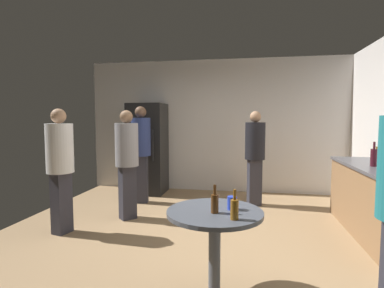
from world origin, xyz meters
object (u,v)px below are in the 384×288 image
object	(u,v)px
refrigerator	(148,148)
foreground_table	(215,223)
person_in_navy_shirt	(141,147)
person_in_gray_shirt	(127,156)
person_in_white_shirt	(60,161)
plastic_cup_blue	(232,203)
beer_bottle_on_counter	(376,158)
person_in_black_shirt	(255,151)
beer_bottle_brown	(215,203)
wine_bottle_on_counter	(374,157)
beer_bottle_amber	(234,209)

from	to	relation	value
refrigerator	foreground_table	distance (m)	3.80
person_in_navy_shirt	person_in_gray_shirt	distance (m)	0.89
person_in_white_shirt	refrigerator	bearing A→B (deg)	95.10
person_in_white_shirt	person_in_navy_shirt	bearing A→B (deg)	86.42
plastic_cup_blue	beer_bottle_on_counter	bearing A→B (deg)	45.43
beer_bottle_on_counter	person_in_gray_shirt	distance (m)	3.43
plastic_cup_blue	person_in_black_shirt	world-z (taller)	person_in_black_shirt
foreground_table	beer_bottle_brown	world-z (taller)	beer_bottle_brown
beer_bottle_on_counter	plastic_cup_blue	bearing A→B (deg)	-134.57
foreground_table	beer_bottle_brown	bearing A→B (deg)	-84.80
beer_bottle_on_counter	person_in_gray_shirt	size ratio (longest dim) A/B	0.14
person_in_black_shirt	person_in_white_shirt	distance (m)	3.07
wine_bottle_on_counter	person_in_gray_shirt	world-z (taller)	person_in_gray_shirt
person_in_white_shirt	person_in_gray_shirt	bearing A→B (deg)	62.84
beer_bottle_brown	person_in_black_shirt	distance (m)	2.92
beer_bottle_on_counter	foreground_table	size ratio (longest dim) A/B	0.29
beer_bottle_amber	person_in_gray_shirt	distance (m)	2.57
foreground_table	person_in_gray_shirt	xyz separation A→B (m)	(-1.49, 1.76, 0.32)
person_in_gray_shirt	foreground_table	bearing A→B (deg)	-6.26
person_in_black_shirt	person_in_gray_shirt	xyz separation A→B (m)	(-1.88, -1.07, -0.00)
wine_bottle_on_counter	beer_bottle_brown	distance (m)	2.50
refrigerator	beer_bottle_brown	size ratio (longest dim) A/B	7.83
beer_bottle_amber	plastic_cup_blue	xyz separation A→B (m)	(-0.03, 0.26, -0.03)
beer_bottle_amber	person_in_white_shirt	xyz separation A→B (m)	(-2.28, 1.26, 0.13)
plastic_cup_blue	beer_bottle_amber	bearing A→B (deg)	-83.38
beer_bottle_amber	person_in_white_shirt	world-z (taller)	person_in_white_shirt
beer_bottle_on_counter	beer_bottle_amber	size ratio (longest dim) A/B	1.00
wine_bottle_on_counter	beer_bottle_amber	bearing A→B (deg)	-131.79
refrigerator	person_in_gray_shirt	world-z (taller)	refrigerator
beer_bottle_amber	person_in_gray_shirt	world-z (taller)	person_in_gray_shirt
plastic_cup_blue	person_in_black_shirt	bearing A→B (deg)	84.71
foreground_table	plastic_cup_blue	distance (m)	0.22
beer_bottle_brown	plastic_cup_blue	bearing A→B (deg)	41.97
beer_bottle_amber	person_in_navy_shirt	xyz separation A→B (m)	(-1.75, 2.84, 0.19)
plastic_cup_blue	person_in_black_shirt	size ratio (longest dim) A/B	0.07
person_in_white_shirt	foreground_table	bearing A→B (deg)	-11.76
foreground_table	refrigerator	bearing A→B (deg)	116.78
refrigerator	person_in_gray_shirt	size ratio (longest dim) A/B	1.11
beer_bottle_brown	person_in_white_shirt	size ratio (longest dim) A/B	0.14
beer_bottle_on_counter	person_in_gray_shirt	world-z (taller)	person_in_gray_shirt
plastic_cup_blue	wine_bottle_on_counter	bearing A→B (deg)	43.44
refrigerator	person_in_black_shirt	size ratio (longest dim) A/B	1.11
plastic_cup_blue	person_in_white_shirt	world-z (taller)	person_in_white_shirt
refrigerator	beer_bottle_on_counter	xyz separation A→B (m)	(3.65, -1.50, 0.08)
wine_bottle_on_counter	person_in_white_shirt	world-z (taller)	person_in_white_shirt
beer_bottle_on_counter	person_in_white_shirt	world-z (taller)	person_in_white_shirt
refrigerator	beer_bottle_amber	size ratio (longest dim) A/B	7.83
plastic_cup_blue	person_in_white_shirt	xyz separation A→B (m)	(-2.25, 1.01, 0.16)
wine_bottle_on_counter	person_in_white_shirt	xyz separation A→B (m)	(-3.93, -0.58, -0.07)
refrigerator	person_in_navy_shirt	world-z (taller)	refrigerator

